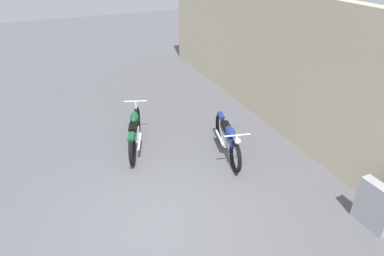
# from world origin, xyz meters

# --- Properties ---
(ground_plane) EXTENTS (40.00, 40.00, 0.00)m
(ground_plane) POSITION_xyz_m (0.00, 0.00, 0.00)
(ground_plane) COLOR #56565B
(building_wall) EXTENTS (18.00, 0.30, 3.44)m
(building_wall) POSITION_xyz_m (0.00, 4.03, 1.72)
(building_wall) COLOR beige
(building_wall) RESTS_ON ground_plane
(stone_marker) EXTENTS (0.64, 0.21, 0.87)m
(stone_marker) POSITION_xyz_m (1.47, 3.38, 0.43)
(stone_marker) COLOR #9E9EA3
(stone_marker) RESTS_ON ground_plane
(motorcycle_blue) EXTENTS (2.00, 0.72, 0.91)m
(motorcycle_blue) POSITION_xyz_m (-1.49, 2.14, 0.44)
(motorcycle_blue) COLOR black
(motorcycle_blue) RESTS_ON ground_plane
(motorcycle_green) EXTENTS (2.00, 0.90, 0.94)m
(motorcycle_green) POSITION_xyz_m (-2.66, 0.26, 0.45)
(motorcycle_green) COLOR black
(motorcycle_green) RESTS_ON ground_plane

